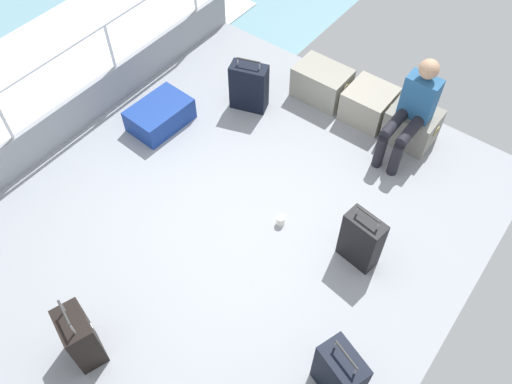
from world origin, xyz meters
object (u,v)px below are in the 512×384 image
cargo_crate_0 (322,83)px  suitcase_4 (339,373)px  suitcase_5 (80,337)px  passenger_seated (412,109)px  suitcase_3 (249,87)px  paper_cup (281,221)px  cargo_crate_2 (412,125)px  cargo_crate_1 (369,104)px  suitcase_1 (361,240)px  suitcase_2 (160,115)px

cargo_crate_0 → suitcase_4: size_ratio=0.96×
cargo_crate_0 → suitcase_5: 3.81m
passenger_seated → suitcase_3: 1.82m
suitcase_3 → paper_cup: (1.27, -1.14, -0.24)m
cargo_crate_2 → paper_cup: (-0.46, -1.80, -0.15)m
cargo_crate_2 → passenger_seated: passenger_seated is taller
suitcase_5 → cargo_crate_1: bearing=83.5°
passenger_seated → suitcase_5: (-0.99, -3.62, -0.29)m
suitcase_1 → suitcase_3: 2.30m
suitcase_1 → passenger_seated: bearing=102.3°
suitcase_4 → paper_cup: suitcase_4 is taller
cargo_crate_2 → suitcase_5: (-0.99, -3.81, 0.09)m
cargo_crate_1 → suitcase_1: bearing=-62.8°
suitcase_3 → suitcase_4: (2.53, -2.15, -0.00)m
suitcase_5 → cargo_crate_2: bearing=75.5°
suitcase_1 → paper_cup: (-0.79, -0.12, -0.25)m
suitcase_3 → suitcase_4: 3.32m
cargo_crate_0 → suitcase_2: cargo_crate_0 is taller
cargo_crate_2 → suitcase_5: 3.93m
cargo_crate_2 → paper_cup: bearing=-104.4°
cargo_crate_0 → cargo_crate_1: (0.61, 0.03, -0.01)m
suitcase_3 → suitcase_4: bearing=-40.4°
passenger_seated → suitcase_4: 2.76m
paper_cup → passenger_seated: bearing=74.0°
cargo_crate_1 → suitcase_3: 1.37m
cargo_crate_2 → suitcase_3: 1.86m
cargo_crate_1 → suitcase_1: 1.91m
suitcase_4 → suitcase_5: size_ratio=0.91×
cargo_crate_0 → suitcase_3: suitcase_3 is taller
passenger_seated → suitcase_5: 3.76m
cargo_crate_1 → suitcase_4: suitcase_4 is taller
passenger_seated → paper_cup: size_ratio=11.05×
cargo_crate_1 → paper_cup: 1.83m
passenger_seated → suitcase_1: 1.55m
suitcase_1 → suitcase_5: suitcase_5 is taller
cargo_crate_1 → suitcase_2: (-1.80, -1.52, -0.05)m
cargo_crate_0 → cargo_crate_1: size_ratio=1.21×
cargo_crate_0 → passenger_seated: (1.16, -0.18, 0.38)m
passenger_seated → suitcase_1: bearing=-77.7°
suitcase_1 → suitcase_4: size_ratio=1.03×
suitcase_4 → suitcase_5: bearing=-150.8°
cargo_crate_0 → suitcase_1: bearing=-48.3°
cargo_crate_2 → suitcase_4: (0.80, -2.81, 0.08)m
cargo_crate_1 → suitcase_3: size_ratio=0.80×
suitcase_5 → paper_cup: size_ratio=7.48×
suitcase_2 → suitcase_4: bearing=-22.6°
passenger_seated → cargo_crate_1: bearing=159.0°
cargo_crate_0 → passenger_seated: 1.24m
cargo_crate_0 → suitcase_5: (0.18, -3.80, 0.09)m
cargo_crate_1 → suitcase_5: (-0.44, -3.83, 0.10)m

